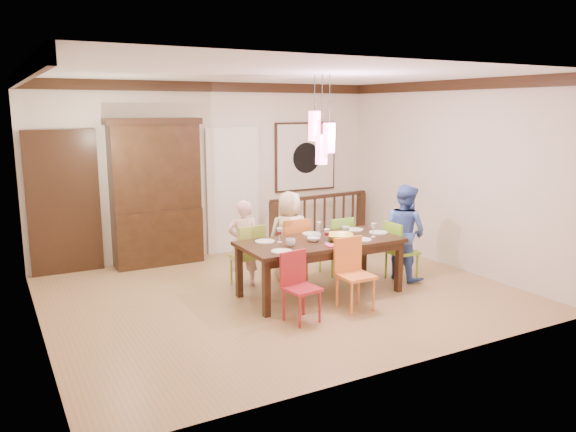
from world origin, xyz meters
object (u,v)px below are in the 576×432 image
person_end_right (405,232)px  chair_far_left (246,251)px  person_far_left (244,243)px  person_far_mid (290,236)px  dining_table (320,246)px  china_hutch (156,192)px  chair_end_right (402,247)px  balustrade (320,220)px

person_end_right → chair_far_left: bearing=59.4°
person_far_left → person_far_mid: person_far_mid is taller
dining_table → person_far_mid: 0.81m
china_hutch → dining_table: bearing=-59.7°
dining_table → chair_far_left: (-0.72, 0.80, -0.16)m
person_far_left → china_hutch: bearing=-50.0°
chair_end_right → person_far_left: 2.30m
dining_table → balustrade: (1.35, 2.20, -0.17)m
person_far_mid → balustrade: bearing=-123.2°
person_far_left → person_far_mid: size_ratio=0.94×
person_far_mid → person_end_right: size_ratio=0.93×
dining_table → person_far_mid: (-0.03, 0.81, -0.02)m
balustrade → chair_end_right: bearing=-94.1°
person_far_left → chair_far_left: bearing=143.1°
person_far_mid → person_end_right: bearing=163.6°
chair_end_right → person_end_right: size_ratio=0.62×
balustrade → china_hutch: bearing=168.1°
dining_table → chair_far_left: size_ratio=2.44×
balustrade → person_far_left: 2.51m
balustrade → person_end_right: size_ratio=1.48×
dining_table → chair_end_right: size_ratio=2.51×
balustrade → person_end_right: (0.11, -2.18, 0.20)m
chair_far_left → balustrade: bearing=-149.3°
person_far_left → person_far_mid: bearing=-165.9°
china_hutch → person_far_mid: 2.33m
chair_end_right → china_hutch: (-2.87, 2.57, 0.67)m
person_far_mid → person_end_right: (1.49, -0.79, 0.05)m
dining_table → person_end_right: size_ratio=1.56×
chair_far_left → person_far_mid: (0.69, 0.01, 0.14)m
chair_far_left → balustrade: balustrade is taller
china_hutch → balustrade: china_hutch is taller
balustrade → person_end_right: bearing=-92.1°
balustrade → chair_far_left: bearing=-150.9°
chair_far_left → balustrade: size_ratio=0.43×
china_hutch → person_end_right: 3.91m
person_far_left → person_far_mid: (0.72, -0.03, 0.04)m
dining_table → person_far_left: 1.12m
dining_table → china_hutch: size_ratio=0.94×
person_far_left → person_end_right: (2.20, -0.82, 0.08)m
balustrade → person_far_left: (-2.10, -1.36, 0.11)m
chair_end_right → person_far_mid: size_ratio=0.67×
chair_end_right → person_end_right: 0.22m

